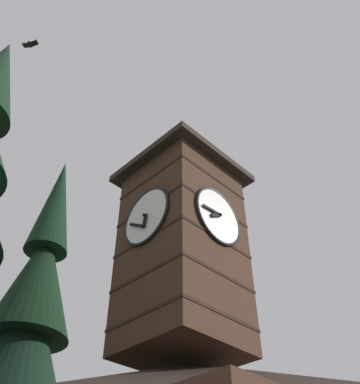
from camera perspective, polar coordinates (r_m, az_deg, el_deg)
clock_tower at (r=14.65m, az=0.28°, el=-6.00°), size 3.77×3.77×9.05m
flying_bird_high at (r=19.66m, az=-18.60°, el=17.44°), size 0.51×0.66×0.16m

